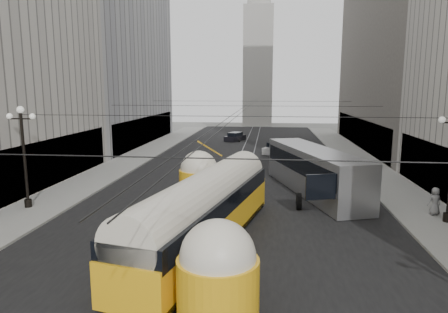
# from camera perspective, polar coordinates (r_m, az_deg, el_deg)

# --- Properties ---
(road) EXTENTS (20.00, 85.00, 0.02)m
(road) POSITION_cam_1_polar(r_m,az_deg,el_deg) (38.22, 2.58, -1.75)
(road) COLOR black
(road) RESTS_ON ground
(sidewalk_left) EXTENTS (4.00, 72.00, 0.15)m
(sidewalk_left) POSITION_cam_1_polar(r_m,az_deg,el_deg) (44.03, -12.87, -0.37)
(sidewalk_left) COLOR gray
(sidewalk_left) RESTS_ON ground
(sidewalk_right) EXTENTS (4.00, 72.00, 0.15)m
(sidewalk_right) POSITION_cam_1_polar(r_m,az_deg,el_deg) (42.63, 19.23, -0.99)
(sidewalk_right) COLOR gray
(sidewalk_right) RESTS_ON ground
(rail_left) EXTENTS (0.12, 85.00, 0.04)m
(rail_left) POSITION_cam_1_polar(r_m,az_deg,el_deg) (38.28, 1.46, -1.73)
(rail_left) COLOR gray
(rail_left) RESTS_ON ground
(rail_right) EXTENTS (0.12, 85.00, 0.04)m
(rail_right) POSITION_cam_1_polar(r_m,az_deg,el_deg) (38.18, 3.71, -1.78)
(rail_right) COLOR gray
(rail_right) RESTS_ON ground
(building_left_far) EXTENTS (12.60, 28.60, 28.60)m
(building_left_far) POSITION_cam_1_polar(r_m,az_deg,el_deg) (57.87, -17.14, 15.96)
(building_left_far) COLOR #999999
(building_left_far) RESTS_ON ground
(building_right_far) EXTENTS (12.60, 32.60, 32.60)m
(building_right_far) POSITION_cam_1_polar(r_m,az_deg,el_deg) (56.37, 25.76, 17.68)
(building_right_far) COLOR #514C47
(building_right_far) RESTS_ON ground
(distant_tower) EXTENTS (6.00, 6.00, 31.36)m
(distant_tower) POSITION_cam_1_polar(r_m,az_deg,el_deg) (85.24, 4.93, 14.63)
(distant_tower) COLOR #B2AFA8
(distant_tower) RESTS_ON ground
(lamppost_left_mid) EXTENTS (1.86, 0.44, 6.37)m
(lamppost_left_mid) POSITION_cam_1_polar(r_m,az_deg,el_deg) (27.69, -26.69, 0.70)
(lamppost_left_mid) COLOR black
(lamppost_left_mid) RESTS_ON sidewalk_left
(catenary) EXTENTS (25.00, 72.00, 0.23)m
(catenary) POSITION_cam_1_polar(r_m,az_deg,el_deg) (36.49, 2.73, 7.02)
(catenary) COLOR black
(catenary) RESTS_ON ground
(streetcar) EXTENTS (5.63, 16.23, 3.63)m
(streetcar) POSITION_cam_1_polar(r_m,az_deg,el_deg) (19.56, -2.71, -7.58)
(streetcar) COLOR yellow
(streetcar) RESTS_ON ground
(city_bus) EXTENTS (6.47, 13.31, 3.26)m
(city_bus) POSITION_cam_1_polar(r_m,az_deg,el_deg) (29.82, 12.70, -1.75)
(city_bus) COLOR gray
(city_bus) RESTS_ON ground
(sedan_white_far) EXTENTS (3.47, 4.73, 1.38)m
(sedan_white_far) POSITION_cam_1_polar(r_m,az_deg,el_deg) (47.45, 7.56, 1.18)
(sedan_white_far) COLOR white
(sedan_white_far) RESTS_ON ground
(sedan_dark_far) EXTENTS (3.06, 4.29, 1.25)m
(sedan_dark_far) POSITION_cam_1_polar(r_m,az_deg,el_deg) (58.59, 1.61, 2.81)
(sedan_dark_far) COLOR black
(sedan_dark_far) RESTS_ON ground
(pedestrian_sidewalk_right) EXTENTS (0.91, 0.69, 1.66)m
(pedestrian_sidewalk_right) POSITION_cam_1_polar(r_m,az_deg,el_deg) (26.89, 27.91, -5.67)
(pedestrian_sidewalk_right) COLOR gray
(pedestrian_sidewalk_right) RESTS_ON sidewalk_right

